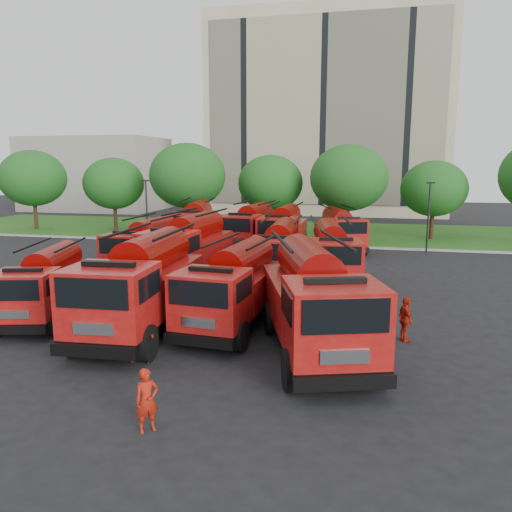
{
  "coord_description": "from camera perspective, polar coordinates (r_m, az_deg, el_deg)",
  "views": [
    {
      "loc": [
        7.78,
        -20.65,
        6.35
      ],
      "look_at": [
        2.32,
        3.43,
        1.8
      ],
      "focal_mm": 35.0,
      "sensor_mm": 36.0,
      "label": 1
    }
  ],
  "objects": [
    {
      "name": "lawn",
      "position": [
        47.71,
        3.29,
        2.85
      ],
      "size": [
        70.0,
        16.0,
        0.12
      ],
      "primitive_type": "cube",
      "color": "#1D4F15",
      "rests_on": "ground"
    },
    {
      "name": "tree_5",
      "position": [
        44.5,
        19.67,
        7.26
      ],
      "size": [
        5.46,
        5.46,
        6.68
      ],
      "color": "#382314",
      "rests_on": "ground"
    },
    {
      "name": "firefighter_2",
      "position": [
        19.21,
        16.58,
        -9.31
      ],
      "size": [
        0.84,
        1.1,
        1.66
      ],
      "primitive_type": "imported",
      "rotation": [
        0.0,
        0.0,
        1.91
      ],
      "color": "#A01B0C",
      "rests_on": "ground"
    },
    {
      "name": "tree_0",
      "position": [
        53.21,
        -24.15,
        8.11
      ],
      "size": [
        6.3,
        6.3,
        7.7
      ],
      "color": "#382314",
      "rests_on": "ground"
    },
    {
      "name": "fire_truck_7",
      "position": [
        26.65,
        8.55,
        0.16
      ],
      "size": [
        3.63,
        7.51,
        3.28
      ],
      "rotation": [
        0.0,
        0.0,
        0.17
      ],
      "color": "black",
      "rests_on": "ground"
    },
    {
      "name": "tree_1",
      "position": [
        49.74,
        -15.94,
        7.97
      ],
      "size": [
        5.71,
        5.71,
        6.98
      ],
      "color": "#382314",
      "rests_on": "ground"
    },
    {
      "name": "ground",
      "position": [
        22.97,
        -7.59,
        -5.71
      ],
      "size": [
        140.0,
        140.0,
        0.0
      ],
      "primitive_type": "plane",
      "color": "black",
      "rests_on": "ground"
    },
    {
      "name": "fire_truck_10",
      "position": [
        36.15,
        3.17,
        3.03
      ],
      "size": [
        2.75,
        7.43,
        3.38
      ],
      "rotation": [
        0.0,
        0.0,
        -0.0
      ],
      "color": "black",
      "rests_on": "ground"
    },
    {
      "name": "firefighter_1",
      "position": [
        16.95,
        -12.81,
        -11.84
      ],
      "size": [
        0.85,
        0.51,
        1.68
      ],
      "primitive_type": "imported",
      "rotation": [
        0.0,
        0.0,
        0.08
      ],
      "color": "#A01B0C",
      "rests_on": "ground"
    },
    {
      "name": "fire_truck_4",
      "position": [
        30.03,
        -12.42,
        1.06
      ],
      "size": [
        2.65,
        6.96,
        3.15
      ],
      "rotation": [
        0.0,
        0.0,
        -0.02
      ],
      "color": "black",
      "rests_on": "ground"
    },
    {
      "name": "fire_truck_8",
      "position": [
        38.42,
        -6.88,
        3.53
      ],
      "size": [
        4.06,
        8.12,
        3.53
      ],
      "rotation": [
        0.0,
        0.0,
        0.19
      ],
      "color": "black",
      "rests_on": "ground"
    },
    {
      "name": "lamp_post_0",
      "position": [
        41.96,
        -12.39,
        5.48
      ],
      "size": [
        0.6,
        0.25,
        5.11
      ],
      "color": "black",
      "rests_on": "ground"
    },
    {
      "name": "firefighter_3",
      "position": [
        17.05,
        12.62,
        -11.69
      ],
      "size": [
        1.32,
        0.86,
        1.89
      ],
      "primitive_type": "imported",
      "rotation": [
        0.0,
        0.0,
        3.34
      ],
      "color": "black",
      "rests_on": "ground"
    },
    {
      "name": "fire_truck_2",
      "position": [
        19.64,
        -2.55,
        -3.51
      ],
      "size": [
        3.02,
        7.22,
        3.21
      ],
      "rotation": [
        0.0,
        0.0,
        -0.08
      ],
      "color": "black",
      "rests_on": "ground"
    },
    {
      "name": "tree_2",
      "position": [
        45.02,
        -7.84,
        9.08
      ],
      "size": [
        6.72,
        6.72,
        8.22
      ],
      "color": "#382314",
      "rests_on": "ground"
    },
    {
      "name": "fire_truck_3",
      "position": [
        17.02,
        6.73,
        -5.07
      ],
      "size": [
        5.03,
        8.39,
        3.62
      ],
      "rotation": [
        0.0,
        0.0,
        0.31
      ],
      "color": "black",
      "rests_on": "ground"
    },
    {
      "name": "side_building",
      "position": [
        74.89,
        -17.73,
        8.92
      ],
      "size": [
        18.0,
        12.0,
        10.0
      ],
      "primitive_type": "cube",
      "color": "gray",
      "rests_on": "ground"
    },
    {
      "name": "fire_truck_11",
      "position": [
        37.69,
        9.59,
        2.98
      ],
      "size": [
        4.28,
        7.15,
        3.08
      ],
      "rotation": [
        0.0,
        0.0,
        0.31
      ],
      "color": "black",
      "rests_on": "ground"
    },
    {
      "name": "fire_truck_6",
      "position": [
        27.21,
        2.71,
        0.45
      ],
      "size": [
        2.96,
        7.28,
        3.25
      ],
      "rotation": [
        0.0,
        0.0,
        0.06
      ],
      "color": "black",
      "rests_on": "ground"
    },
    {
      "name": "fire_truck_1",
      "position": [
        19.56,
        -12.94,
        -3.18
      ],
      "size": [
        3.34,
        8.17,
        3.65
      ],
      "rotation": [
        0.0,
        0.0,
        0.06
      ],
      "color": "black",
      "rests_on": "ground"
    },
    {
      "name": "tree_3",
      "position": [
        45.54,
        1.68,
        8.34
      ],
      "size": [
        5.88,
        5.88,
        7.19
      ],
      "color": "#382314",
      "rests_on": "ground"
    },
    {
      "name": "firefighter_5",
      "position": [
        25.82,
        6.26,
        -3.86
      ],
      "size": [
        1.85,
        1.1,
        1.86
      ],
      "primitive_type": "imported",
      "rotation": [
        0.0,
        0.0,
        2.93
      ],
      "color": "#A01B0C",
      "rests_on": "ground"
    },
    {
      "name": "fire_truck_0",
      "position": [
        22.51,
        -22.83,
        -2.96
      ],
      "size": [
        3.71,
        6.68,
        2.89
      ],
      "rotation": [
        0.0,
        0.0,
        0.26
      ],
      "color": "black",
      "rests_on": "ground"
    },
    {
      "name": "lamp_post_1",
      "position": [
        38.24,
        19.13,
        4.68
      ],
      "size": [
        0.6,
        0.25,
        5.11
      ],
      "color": "black",
      "rests_on": "ground"
    },
    {
      "name": "tree_4",
      "position": [
        43.2,
        10.54,
        8.77
      ],
      "size": [
        6.55,
        6.55,
        8.01
      ],
      "color": "#382314",
      "rests_on": "ground"
    },
    {
      "name": "fire_truck_5",
      "position": [
        27.99,
        -7.7,
        0.99
      ],
      "size": [
        3.21,
        8.0,
        3.58
      ],
      "rotation": [
        0.0,
        0.0,
        -0.05
      ],
      "color": "black",
      "rests_on": "ground"
    },
    {
      "name": "apartment_building",
      "position": [
        69.11,
        8.23,
        15.44
      ],
      "size": [
        30.0,
        14.18,
        25.0
      ],
      "color": "beige",
      "rests_on": "ground"
    },
    {
      "name": "firefighter_0",
      "position": [
        13.06,
        -12.22,
        -18.92
      ],
      "size": [
        0.71,
        0.7,
        1.57
      ],
      "primitive_type": "imported",
      "rotation": [
        0.0,
        0.0,
        0.74
      ],
      "color": "#A01B0C",
      "rests_on": "ground"
    },
    {
      "name": "curb",
      "position": [
        39.83,
        1.36,
        1.36
      ],
      "size": [
        70.0,
        0.3,
        0.14
      ],
      "primitive_type": "cube",
      "color": "gray",
      "rests_on": "ground"
    },
    {
      "name": "firefighter_4",
      "position": [
        26.45,
        -12.34,
        -3.7
      ],
      "size": [
        0.96,
        1.02,
        1.75
      ],
      "primitive_type": "imported",
      "rotation": [
        0.0,
        0.0,
        2.2
      ],
      "color": "black",
      "rests_on": "ground"
    },
    {
      "name": "fire_truck_9",
      "position": [
        37.17,
        -0.57,
        3.28
      ],
      "size": [
        3.19,
        7.68,
        3.42
      ],
      "rotation": [
        0.0,
        0.0,
        -0.07
      ],
      "color": "black",
      "rests_on": "ground"
    }
  ]
}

